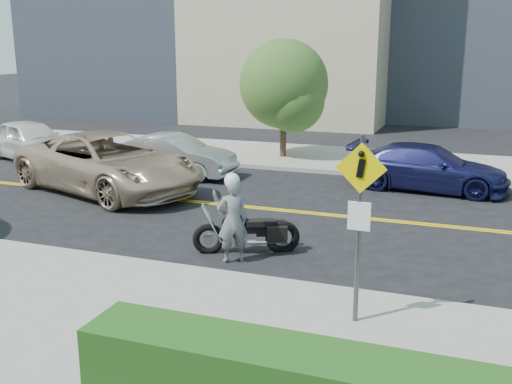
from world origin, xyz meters
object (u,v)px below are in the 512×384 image
at_px(parked_car_blue, 428,168).
at_px(parked_car_white, 30,140).
at_px(suv, 108,163).
at_px(parked_car_silver, 174,156).
at_px(motorcyclist, 232,218).
at_px(motorcycle, 247,222).
at_px(pedestrian_sign, 359,212).

bearing_deg(parked_car_blue, parked_car_white, 95.54).
bearing_deg(parked_car_white, parked_car_blue, -67.06).
distance_m(suv, parked_car_white, 6.66).
relative_size(parked_car_white, parked_car_silver, 1.07).
height_order(motorcyclist, motorcycle, motorcyclist).
distance_m(pedestrian_sign, parked_car_blue, 10.25).
bearing_deg(parked_car_blue, motorcycle, 160.61).
height_order(pedestrian_sign, suv, pedestrian_sign).
bearing_deg(pedestrian_sign, parked_car_silver, 131.22).
bearing_deg(motorcyclist, motorcycle, -133.06).
bearing_deg(suv, motorcycle, -102.38).
distance_m(parked_car_white, parked_car_blue, 14.99).
bearing_deg(parked_car_blue, motorcyclist, 161.92).
xyz_separation_m(motorcycle, parked_car_blue, (3.23, 7.34, 0.02)).
bearing_deg(parked_car_silver, suv, 163.67).
relative_size(parked_car_white, parked_car_blue, 0.95).
bearing_deg(parked_car_silver, pedestrian_sign, -137.85).
xyz_separation_m(suv, parked_car_silver, (0.84, 2.71, -0.19)).
distance_m(motorcyclist, parked_car_blue, 8.65).
xyz_separation_m(motorcyclist, parked_car_blue, (3.30, 7.99, -0.24)).
distance_m(pedestrian_sign, suv, 11.12).
relative_size(parked_car_silver, parked_car_blue, 0.89).
bearing_deg(motorcycle, parked_car_silver, 104.50).
height_order(pedestrian_sign, parked_car_blue, pedestrian_sign).
bearing_deg(parked_car_silver, motorcyclist, -143.29).
height_order(pedestrian_sign, motorcyclist, pedestrian_sign).
relative_size(motorcyclist, parked_car_white, 0.41).
relative_size(motorcyclist, parked_car_blue, 0.39).
xyz_separation_m(motorcyclist, parked_car_silver, (-5.08, 7.05, -0.24)).
height_order(motorcycle, suv, suv).
xyz_separation_m(motorcyclist, motorcycle, (0.07, 0.65, -0.26)).
relative_size(motorcycle, suv, 0.35).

